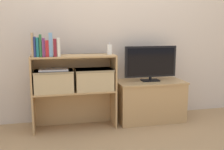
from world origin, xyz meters
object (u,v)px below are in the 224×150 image
tv (151,62)px  laptop (53,70)px  storage_basket_right (94,78)px  storage_basket_left (54,80)px  book_ivory (59,47)px  book_crimson (47,48)px  book_teal (38,47)px  book_plum (44,47)px  book_forest (41,46)px  baby_monitor (109,49)px  book_skyblue (51,45)px  book_tan (33,45)px  book_navy (35,47)px  book_maroon (55,48)px  tv_stand (150,100)px

tv → laptop: size_ratio=2.08×
storage_basket_right → laptop: laptop is taller
tv → storage_basket_left: tv is taller
tv → book_ivory: (-1.13, -0.12, 0.22)m
book_crimson → laptop: bearing=34.1°
book_teal → book_plum: bearing=0.0°
book_forest → laptop: size_ratio=0.74×
book_crimson → storage_basket_right: bearing=4.4°
storage_basket_left → baby_monitor: bearing=1.3°
tv → book_skyblue: (-1.22, -0.12, 0.25)m
book_tan → book_crimson: book_tan is taller
book_navy → book_teal: (0.03, 0.00, -0.00)m
book_tan → book_plum: (0.12, 0.00, -0.03)m
book_maroon → laptop: book_maroon is taller
book_tan → book_plum: size_ratio=1.29×
book_tan → book_skyblue: size_ratio=1.01×
storage_basket_left → tv: bearing=3.9°
baby_monitor → book_tan: bearing=-176.4°
book_crimson → book_maroon: 0.08m
book_tan → book_crimson: (0.15, 0.00, -0.04)m
tv_stand → book_tan: book_tan is taller
book_navy → book_plum: (0.09, 0.00, -0.01)m
book_tan → book_forest: size_ratio=1.08×
book_ivory → baby_monitor: bearing=5.3°
book_forest → baby_monitor: (0.78, 0.05, -0.06)m
book_plum → storage_basket_right: book_plum is taller
book_crimson → storage_basket_left: book_crimson is taller
book_maroon → laptop: bearing=122.6°
laptop → book_ivory: bearing=-31.3°
book_tan → book_navy: bearing=0.0°
book_navy → book_teal: book_navy is taller
tv_stand → book_teal: bearing=-174.8°
book_forest → laptop: bearing=17.3°
book_teal → book_skyblue: 0.14m
tv_stand → storage_basket_left: storage_basket_left is taller
book_forest → storage_basket_right: bearing=3.9°
storage_basket_right → book_crimson: bearing=-175.6°
book_teal → book_plum: 0.06m
tv_stand → book_skyblue: 1.43m
book_tan → book_teal: 0.06m
tv → book_navy: bearing=-175.0°
book_plum → book_skyblue: 0.08m
book_plum → book_maroon: size_ratio=1.05×
tv_stand → baby_monitor: 0.87m
tv_stand → book_forest: bearing=-174.7°
tv_stand → book_crimson: bearing=-174.4°
book_plum → tv_stand: bearing=5.5°
book_plum → book_skyblue: (0.08, 0.00, 0.03)m
storage_basket_left → book_teal: bearing=-165.9°
baby_monitor → storage_basket_left: (-0.65, -0.02, -0.34)m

